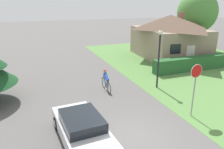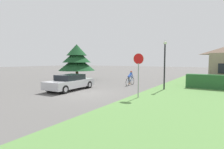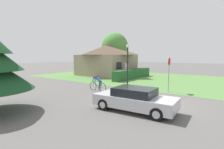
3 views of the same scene
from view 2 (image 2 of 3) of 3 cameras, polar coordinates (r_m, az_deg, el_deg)
ground_plane at (r=13.49m, az=-8.95°, el=-6.00°), size 140.00×140.00×0.00m
sedan_left_lane at (r=15.07m, az=-13.49°, el=-2.51°), size 2.10×4.58×1.30m
cyclist at (r=17.59m, az=5.91°, el=-1.25°), size 0.44×1.84×1.47m
stop_sign at (r=11.58m, az=8.63°, el=2.66°), size 0.73×0.07×2.93m
street_lamp at (r=15.47m, az=16.83°, el=5.11°), size 0.31×0.31×4.20m
conifer_tall_near at (r=22.69m, az=-11.43°, el=4.90°), size 4.57×4.57×4.56m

